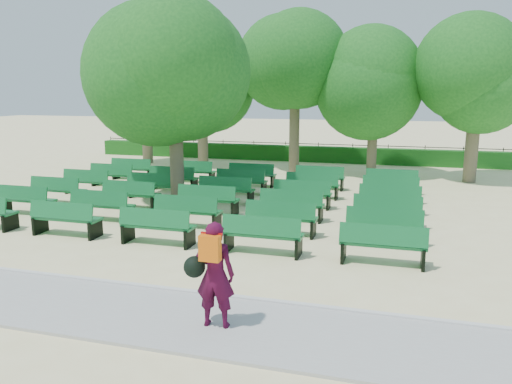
# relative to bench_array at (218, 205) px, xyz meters

# --- Properties ---
(ground) EXTENTS (120.00, 120.00, 0.00)m
(ground) POSITION_rel_bench_array_xyz_m (0.41, -1.14, -0.10)
(ground) COLOR beige
(paving) EXTENTS (30.00, 2.20, 0.06)m
(paving) POSITION_rel_bench_array_xyz_m (0.41, -8.54, -0.07)
(paving) COLOR #ACABA7
(paving) RESTS_ON ground
(curb) EXTENTS (30.00, 0.12, 0.10)m
(curb) POSITION_rel_bench_array_xyz_m (0.41, -7.39, -0.05)
(curb) COLOR silver
(curb) RESTS_ON ground
(hedge) EXTENTS (26.00, 0.70, 0.90)m
(hedge) POSITION_rel_bench_array_xyz_m (0.41, 12.86, 0.35)
(hedge) COLOR #175316
(hedge) RESTS_ON ground
(fence) EXTENTS (26.00, 0.10, 1.02)m
(fence) POSITION_rel_bench_array_xyz_m (0.41, 13.26, -0.10)
(fence) COLOR black
(fence) RESTS_ON ground
(tree_line) EXTENTS (21.80, 6.80, 7.04)m
(tree_line) POSITION_rel_bench_array_xyz_m (0.41, 8.86, -0.10)
(tree_line) COLOR #1E681E
(tree_line) RESTS_ON ground
(bench_array) EXTENTS (2.05, 0.76, 1.27)m
(bench_array) POSITION_rel_bench_array_xyz_m (0.00, 0.00, 0.00)
(bench_array) COLOR #116630
(bench_array) RESTS_ON ground
(tree_among) EXTENTS (4.91, 4.91, 6.55)m
(tree_among) POSITION_rel_bench_array_xyz_m (-1.77, 0.50, 4.22)
(tree_among) COLOR brown
(tree_among) RESTS_ON ground
(person) EXTENTS (0.89, 0.55, 1.85)m
(person) POSITION_rel_bench_array_xyz_m (3.15, -8.64, 0.91)
(person) COLOR #400924
(person) RESTS_ON ground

